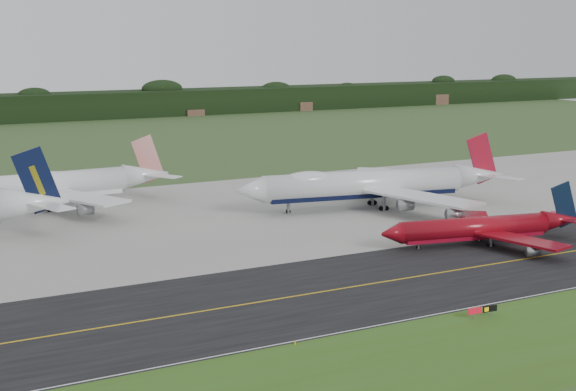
{
  "coord_description": "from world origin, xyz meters",
  "views": [
    {
      "loc": [
        -73.71,
        -101.76,
        36.35
      ],
      "look_at": [
        -10.35,
        22.0,
        9.19
      ],
      "focal_mm": 50.0,
      "sensor_mm": 36.0,
      "label": 1
    }
  ],
  "objects_px": {
    "jet_ba_747": "(373,184)",
    "taxiway_sign": "(482,310)",
    "jet_red_737": "(485,228)",
    "jet_star_tail": "(46,187)"
  },
  "relations": [
    {
      "from": "jet_star_tail",
      "to": "taxiway_sign",
      "type": "height_order",
      "value": "jet_star_tail"
    },
    {
      "from": "jet_ba_747",
      "to": "taxiway_sign",
      "type": "relative_size",
      "value": 13.92
    },
    {
      "from": "taxiway_sign",
      "to": "jet_star_tail",
      "type": "bearing_deg",
      "value": 111.39
    },
    {
      "from": "jet_ba_747",
      "to": "taxiway_sign",
      "type": "xyz_separation_m",
      "value": [
        -25.49,
        -65.92,
        -4.3
      ]
    },
    {
      "from": "jet_red_737",
      "to": "jet_star_tail",
      "type": "xyz_separation_m",
      "value": [
        -64.5,
        66.98,
        2.01
      ]
    },
    {
      "from": "jet_red_737",
      "to": "jet_ba_747",
      "type": "bearing_deg",
      "value": 91.44
    },
    {
      "from": "jet_ba_747",
      "to": "jet_red_737",
      "type": "xyz_separation_m",
      "value": [
        0.89,
        -35.57,
        -2.39
      ]
    },
    {
      "from": "taxiway_sign",
      "to": "jet_ba_747",
      "type": "bearing_deg",
      "value": 68.86
    },
    {
      "from": "jet_red_737",
      "to": "jet_star_tail",
      "type": "distance_m",
      "value": 93.01
    },
    {
      "from": "taxiway_sign",
      "to": "jet_red_737",
      "type": "bearing_deg",
      "value": 49.01
    }
  ]
}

